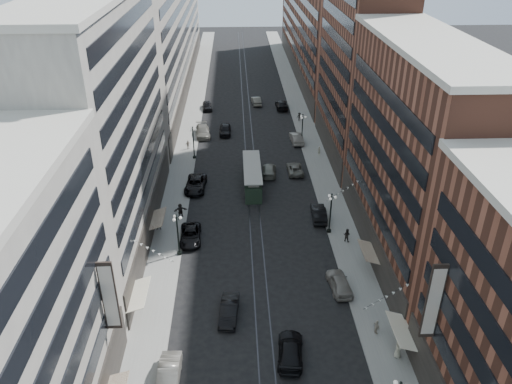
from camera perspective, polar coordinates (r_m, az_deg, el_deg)
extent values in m
plane|color=black|center=(87.53, -0.79, 5.31)|extent=(220.00, 220.00, 0.00)
cube|color=gray|center=(97.12, -7.53, 7.54)|extent=(4.00, 180.00, 0.15)
cube|color=gray|center=(97.64, 5.55, 7.77)|extent=(4.00, 180.00, 0.15)
cube|color=#2D2D33|center=(96.77, -1.39, 7.66)|extent=(0.12, 180.00, 0.02)
cube|color=#2D2D33|center=(96.80, -0.56, 7.67)|extent=(0.12, 180.00, 0.02)
cube|color=#A6A194|center=(59.06, -16.87, 6.87)|extent=(8.00, 36.00, 28.00)
cube|color=#A6A194|center=(119.23, -10.01, 17.79)|extent=(8.00, 90.00, 26.00)
cube|color=brown|center=(56.77, 17.65, 3.65)|extent=(8.00, 30.00, 24.00)
cube|color=brown|center=(79.89, 12.14, 18.20)|extent=(8.00, 26.00, 42.00)
cube|color=brown|center=(128.80, 6.50, 18.37)|extent=(8.00, 72.00, 24.00)
cylinder|color=black|center=(59.73, -8.73, -6.91)|extent=(0.56, 0.56, 0.30)
cylinder|color=black|center=(58.35, -8.91, -4.95)|extent=(0.18, 0.18, 5.20)
sphere|color=black|center=(56.87, -9.12, -2.60)|extent=(0.24, 0.24, 0.24)
sphere|color=white|center=(57.02, -8.64, -2.94)|extent=(0.36, 0.36, 0.36)
sphere|color=white|center=(57.43, -9.27, -2.75)|extent=(0.36, 0.36, 0.36)
sphere|color=white|center=(56.77, -9.35, -3.16)|extent=(0.36, 0.36, 0.36)
cylinder|color=black|center=(83.10, -7.05, 3.98)|extent=(0.56, 0.56, 0.30)
cylinder|color=black|center=(82.11, -7.15, 5.54)|extent=(0.18, 0.18, 5.20)
sphere|color=black|center=(81.06, -7.27, 7.35)|extent=(0.24, 0.24, 0.24)
sphere|color=white|center=(81.17, -6.93, 7.10)|extent=(0.36, 0.36, 0.36)
sphere|color=white|center=(81.59, -7.39, 7.19)|extent=(0.36, 0.36, 0.36)
sphere|color=white|center=(80.86, -7.43, 6.99)|extent=(0.36, 0.36, 0.36)
sphere|color=black|center=(39.69, 16.24, -20.23)|extent=(0.24, 0.24, 0.24)
sphere|color=white|center=(40.16, 15.67, -20.23)|extent=(0.36, 0.36, 0.36)
cylinder|color=black|center=(63.67, 8.34, -4.40)|extent=(0.56, 0.56, 0.30)
cylinder|color=black|center=(62.38, 8.49, -2.51)|extent=(0.18, 0.18, 5.20)
sphere|color=black|center=(60.99, 8.68, -0.26)|extent=(0.24, 0.24, 0.24)
sphere|color=white|center=(61.27, 9.07, -0.58)|extent=(0.36, 0.36, 0.36)
sphere|color=white|center=(61.48, 8.39, -0.42)|extent=(0.36, 0.36, 0.36)
sphere|color=white|center=(60.81, 8.51, -0.78)|extent=(0.36, 0.36, 0.36)
cylinder|color=black|center=(88.13, 5.23, 5.57)|extent=(0.56, 0.56, 0.30)
cylinder|color=black|center=(87.20, 5.30, 7.05)|extent=(0.18, 0.18, 5.20)
sphere|color=black|center=(86.21, 5.38, 8.78)|extent=(0.24, 0.24, 0.24)
sphere|color=white|center=(86.41, 5.67, 8.53)|extent=(0.36, 0.36, 0.36)
sphere|color=white|center=(86.68, 5.19, 8.62)|extent=(0.36, 0.36, 0.36)
sphere|color=white|center=(85.96, 5.25, 8.44)|extent=(0.36, 0.36, 0.36)
cube|color=#203223|center=(73.56, -0.43, 1.58)|extent=(2.35, 11.28, 2.44)
cube|color=gray|center=(72.88, -0.44, 2.64)|extent=(1.50, 10.34, 0.56)
cube|color=gray|center=(72.72, -0.44, 2.90)|extent=(2.54, 11.46, 0.14)
cylinder|color=black|center=(70.25, -0.30, -0.64)|extent=(2.16, 0.66, 0.66)
cylinder|color=black|center=(77.73, -0.54, 2.42)|extent=(2.16, 0.66, 0.66)
imported|color=slate|center=(45.55, -9.96, -20.01)|extent=(1.89, 5.13, 1.68)
imported|color=black|center=(61.88, -7.50, -4.91)|extent=(2.69, 5.50, 1.50)
imported|color=gray|center=(54.59, 9.51, -10.18)|extent=(2.39, 5.08, 1.68)
imported|color=black|center=(50.75, -3.11, -13.35)|extent=(2.16, 5.00, 1.60)
imported|color=black|center=(47.03, 3.94, -17.62)|extent=(2.85, 5.72, 1.60)
imported|color=black|center=(64.21, -11.02, -3.63)|extent=(0.81, 0.45, 1.65)
imported|color=#AEA390|center=(50.12, 13.61, -14.77)|extent=(0.70, 1.00, 1.55)
imported|color=black|center=(73.23, -6.92, 0.90)|extent=(3.21, 6.26, 1.69)
imported|color=#67645B|center=(91.88, -6.11, 6.90)|extent=(3.14, 6.26, 1.74)
imported|color=black|center=(105.43, -5.60, 9.78)|extent=(2.34, 4.76, 1.56)
imported|color=black|center=(66.11, 7.18, -2.42)|extent=(1.98, 5.13, 1.67)
imported|color=#67655B|center=(77.87, 4.47, 2.68)|extent=(2.36, 5.02, 1.39)
imported|color=black|center=(105.62, 2.94, 9.94)|extent=(2.46, 5.81, 1.67)
imported|color=black|center=(92.37, -3.55, 7.13)|extent=(2.12, 5.13, 1.74)
imported|color=#636258|center=(108.04, 0.03, 10.40)|extent=(2.14, 5.06, 1.62)
imported|color=black|center=(66.48, -8.64, -2.07)|extent=(1.84, 0.98, 1.91)
imported|color=#AB9D8D|center=(86.35, -7.76, 5.39)|extent=(1.03, 0.75, 1.60)
imported|color=black|center=(61.89, 10.33, -4.86)|extent=(0.96, 0.85, 1.74)
imported|color=#B0AA92|center=(83.92, 7.22, 4.70)|extent=(0.64, 0.51, 1.54)
imported|color=black|center=(98.63, 4.97, 8.57)|extent=(1.12, 0.59, 1.66)
imported|color=slate|center=(77.08, 1.52, 2.51)|extent=(2.48, 5.23, 1.47)
imported|color=gray|center=(88.81, 4.64, 6.18)|extent=(2.11, 5.30, 1.72)
imported|color=#ADA88F|center=(48.38, 15.96, -16.84)|extent=(0.93, 1.04, 1.88)
imported|color=#C0B49F|center=(53.65, -13.07, -11.29)|extent=(0.65, 0.68, 1.56)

